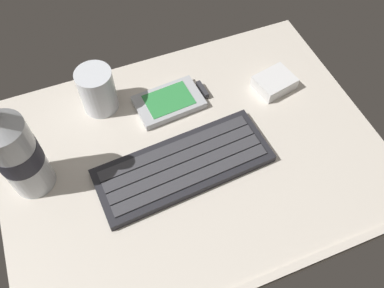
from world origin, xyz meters
TOP-DOWN VIEW (x-y plane):
  - ground_plane at (0.00, -0.23)cm, footprint 64.00×48.00cm
  - keyboard at (-2.33, -2.02)cm, footprint 29.66×12.87cm
  - handheld_device at (0.66, 11.51)cm, footprint 13.21×8.53cm
  - juice_cup at (-11.61, 15.90)cm, footprint 6.40×6.40cm
  - water_bottle at (-25.65, 4.54)cm, footprint 6.73×6.73cm
  - charger_block at (19.99, 8.21)cm, footprint 7.98×6.89cm

SIDE VIEW (x-z plane):
  - ground_plane at x=0.00cm, z-range -2.39..0.41cm
  - handheld_device at x=0.66cm, z-range -0.02..1.48cm
  - keyboard at x=-2.33cm, z-range -0.04..1.66cm
  - charger_block at x=19.99cm, z-range 0.00..2.40cm
  - juice_cup at x=-11.61cm, z-range -0.34..8.16cm
  - water_bottle at x=-25.65cm, z-range -1.39..19.41cm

